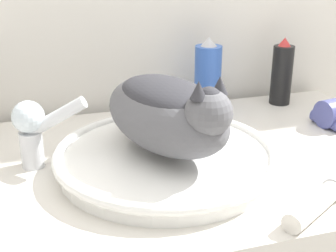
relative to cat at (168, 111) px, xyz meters
name	(u,v)px	position (x,y,z in m)	size (l,w,h in m)	color
sink_basin	(166,157)	(0.00, 0.01, -0.10)	(0.43, 0.43, 0.04)	white
cat	(168,111)	(0.00, 0.00, 0.00)	(0.26, 0.35, 0.16)	#56565B
faucet	(34,127)	(-0.24, 0.08, -0.04)	(0.14, 0.08, 0.14)	silver
spray_bottle_trigger	(208,78)	(0.19, 0.28, -0.03)	(0.07, 0.07, 0.19)	#335BB7
hairspray_can_black	(282,74)	(0.40, 0.28, -0.04)	(0.05, 0.05, 0.18)	black
cream_tube	(316,203)	(0.18, -0.22, -0.10)	(0.16, 0.11, 0.04)	silver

